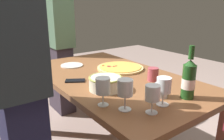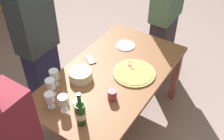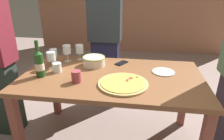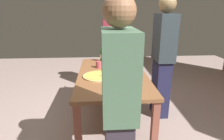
% 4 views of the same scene
% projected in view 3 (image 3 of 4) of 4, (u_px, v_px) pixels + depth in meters
% --- Properties ---
extents(dining_table, '(1.60, 0.90, 0.75)m').
position_uv_depth(dining_table, '(112.00, 84.00, 1.85)').
color(dining_table, brown).
rests_on(dining_table, ground).
extents(pizza, '(0.41, 0.41, 0.03)m').
position_uv_depth(pizza, '(123.00, 83.00, 1.64)').
color(pizza, '#DABB73').
rests_on(pizza, dining_table).
extents(serving_bowl, '(0.22, 0.22, 0.09)m').
position_uv_depth(serving_bowl, '(94.00, 61.00, 2.01)').
color(serving_bowl, silver).
rests_on(serving_bowl, dining_table).
extents(wine_bottle, '(0.08, 0.08, 0.32)m').
position_uv_depth(wine_bottle, '(39.00, 63.00, 1.74)').
color(wine_bottle, '#1D4A1B').
rests_on(wine_bottle, dining_table).
extents(wine_glass_near_pizza, '(0.08, 0.08, 0.16)m').
position_uv_depth(wine_glass_near_pizza, '(80.00, 49.00, 2.15)').
color(wine_glass_near_pizza, white).
rests_on(wine_glass_near_pizza, dining_table).
extents(wine_glass_by_bottle, '(0.08, 0.08, 0.16)m').
position_uv_depth(wine_glass_by_bottle, '(51.00, 57.00, 1.92)').
color(wine_glass_by_bottle, white).
rests_on(wine_glass_by_bottle, dining_table).
extents(wine_glass_far_left, '(0.08, 0.08, 0.15)m').
position_uv_depth(wine_glass_far_left, '(53.00, 54.00, 2.04)').
color(wine_glass_far_left, white).
rests_on(wine_glass_far_left, dining_table).
extents(wine_glass_far_right, '(0.08, 0.08, 0.17)m').
position_uv_depth(wine_glass_far_right, '(67.00, 50.00, 2.10)').
color(wine_glass_far_right, white).
rests_on(wine_glass_far_right, dining_table).
extents(cup_amber, '(0.08, 0.08, 0.09)m').
position_uv_depth(cup_amber, '(57.00, 67.00, 1.87)').
color(cup_amber, white).
rests_on(cup_amber, dining_table).
extents(cup_ceramic, '(0.08, 0.08, 0.10)m').
position_uv_depth(cup_ceramic, '(76.00, 76.00, 1.67)').
color(cup_ceramic, '#A5434D').
rests_on(cup_ceramic, dining_table).
extents(side_plate, '(0.20, 0.20, 0.01)m').
position_uv_depth(side_plate, '(163.00, 72.00, 1.87)').
color(side_plate, white).
rests_on(side_plate, dining_table).
extents(cell_phone, '(0.14, 0.16, 0.01)m').
position_uv_depth(cell_phone, '(122.00, 63.00, 2.08)').
color(cell_phone, black).
rests_on(cell_phone, dining_table).
extents(person_guest_right, '(0.38, 0.24, 1.76)m').
position_uv_depth(person_guest_right, '(105.00, 37.00, 2.46)').
color(person_guest_right, '#1E1F3E').
rests_on(person_guest_right, ground).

